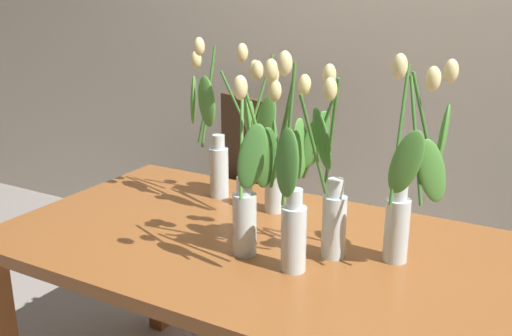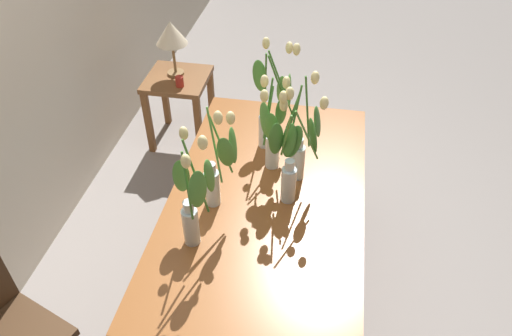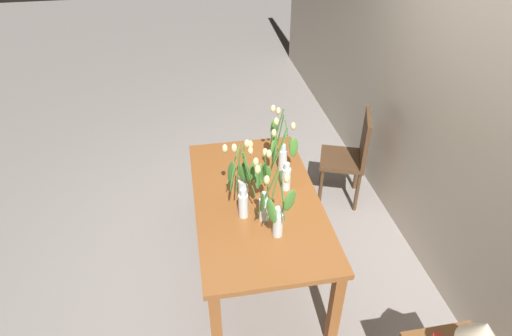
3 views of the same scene
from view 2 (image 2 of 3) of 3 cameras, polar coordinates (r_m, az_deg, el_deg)
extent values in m
plane|color=gray|center=(2.81, 1.04, -14.33)|extent=(18.00, 18.00, 0.00)
cube|color=brown|center=(2.26, 1.25, -3.75)|extent=(1.60, 0.90, 0.04)
cube|color=brown|center=(3.05, 10.60, -0.02)|extent=(0.07, 0.07, 0.70)
cube|color=brown|center=(3.11, -3.80, 1.60)|extent=(0.07, 0.07, 0.70)
cylinder|color=silver|center=(2.36, 1.93, 1.97)|extent=(0.07, 0.07, 0.18)
cylinder|color=silver|center=(2.29, 2.00, 4.22)|extent=(0.04, 0.04, 0.05)
cylinder|color=silver|center=(2.38, 1.92, 1.40)|extent=(0.06, 0.06, 0.11)
cylinder|color=#3D752D|center=(2.17, 1.48, 6.14)|extent=(0.11, 0.03, 0.26)
ellipsoid|color=#F4E093|center=(2.05, 0.99, 8.53)|extent=(0.04, 0.04, 0.06)
ellipsoid|color=#4C8E38|center=(2.15, 1.76, 4.68)|extent=(0.04, 0.08, 0.17)
cylinder|color=#3D752D|center=(2.19, 1.44, 6.99)|extent=(0.05, 0.04, 0.30)
ellipsoid|color=#F4E093|center=(2.09, 1.00, 10.23)|extent=(0.04, 0.04, 0.06)
ellipsoid|color=#4C8E38|center=(2.16, 1.13, 5.68)|extent=(0.10, 0.09, 0.18)
cylinder|color=silver|center=(2.17, -5.18, -2.36)|extent=(0.07, 0.07, 0.18)
cylinder|color=silver|center=(2.09, -5.36, -0.05)|extent=(0.04, 0.04, 0.05)
cylinder|color=silver|center=(2.19, -5.13, -2.94)|extent=(0.06, 0.06, 0.11)
cylinder|color=#56933D|center=(1.99, -4.13, 2.71)|extent=(0.02, 0.10, 0.28)
ellipsoid|color=#F4E093|center=(1.89, -3.03, 5.93)|extent=(0.04, 0.04, 0.06)
ellipsoid|color=#4C8E38|center=(2.01, -2.74, 2.68)|extent=(0.09, 0.05, 0.18)
cylinder|color=#56933D|center=(1.95, -4.91, 2.61)|extent=(0.08, 0.07, 0.32)
ellipsoid|color=#F4E093|center=(1.82, -4.52, 5.94)|extent=(0.04, 0.04, 0.06)
ellipsoid|color=#4C8E38|center=(1.94, -3.60, 1.86)|extent=(0.09, 0.09, 0.18)
cylinder|color=silver|center=(2.01, -7.70, -6.87)|extent=(0.07, 0.07, 0.18)
cylinder|color=silver|center=(1.93, -8.00, -4.55)|extent=(0.04, 0.04, 0.05)
cylinder|color=silver|center=(2.03, -7.62, -7.44)|extent=(0.06, 0.06, 0.11)
cylinder|color=#3D752D|center=(1.80, -7.09, -1.12)|extent=(0.02, 0.08, 0.34)
ellipsoid|color=#F4E093|center=(1.68, -6.33, 3.01)|extent=(0.04, 0.04, 0.06)
ellipsoid|color=#4C8E38|center=(1.81, -5.53, -0.94)|extent=(0.10, 0.04, 0.18)
cylinder|color=#3D752D|center=(1.90, -8.26, -0.28)|extent=(0.12, 0.04, 0.25)
ellipsoid|color=#F4E093|center=(1.86, -8.56, 4.09)|extent=(0.04, 0.04, 0.06)
ellipsoid|color=#4C8E38|center=(1.97, -8.84, -0.97)|extent=(0.04, 0.08, 0.17)
cylinder|color=#3D752D|center=(1.81, -8.10, -2.20)|extent=(0.06, 0.04, 0.29)
ellipsoid|color=#F4E093|center=(1.69, -8.31, 0.80)|extent=(0.04, 0.04, 0.06)
ellipsoid|color=#4C8E38|center=(1.77, -6.94, -2.55)|extent=(0.07, 0.08, 0.18)
cylinder|color=silver|center=(2.18, 3.85, -2.06)|extent=(0.07, 0.07, 0.18)
cylinder|color=silver|center=(2.10, 3.98, 0.26)|extent=(0.04, 0.04, 0.05)
cylinder|color=silver|center=(2.20, 3.81, -2.63)|extent=(0.06, 0.06, 0.11)
cylinder|color=#56933D|center=(2.05, 3.59, 3.79)|extent=(0.07, 0.05, 0.26)
ellipsoid|color=#F4E093|center=(2.01, 3.29, 7.47)|extent=(0.04, 0.04, 0.06)
ellipsoid|color=#427F33|center=(2.10, 2.38, 3.46)|extent=(0.06, 0.07, 0.17)
cylinder|color=#56933D|center=(2.04, 6.06, 3.79)|extent=(0.07, 0.11, 0.28)
ellipsoid|color=#F4E093|center=(1.98, 8.07, 7.62)|extent=(0.04, 0.04, 0.06)
ellipsoid|color=#427F33|center=(2.09, 6.74, 3.82)|extent=(0.09, 0.08, 0.18)
cylinder|color=silver|center=(2.49, 1.08, 4.36)|extent=(0.07, 0.07, 0.18)
cylinder|color=silver|center=(2.43, 1.12, 6.56)|extent=(0.04, 0.04, 0.05)
cylinder|color=silver|center=(2.51, 1.08, 3.81)|extent=(0.06, 0.06, 0.11)
cylinder|color=#3D752D|center=(2.37, 2.58, 10.18)|extent=(0.08, 0.09, 0.31)
ellipsoid|color=#F4E093|center=(2.33, 3.97, 14.01)|extent=(0.04, 0.04, 0.06)
ellipsoid|color=#4C8E38|center=(2.45, 2.99, 9.32)|extent=(0.10, 0.08, 0.18)
cylinder|color=#3D752D|center=(2.39, 1.15, 10.49)|extent=(0.10, 0.02, 0.32)
ellipsoid|color=#F4E093|center=(2.35, 1.19, 14.55)|extent=(0.04, 0.04, 0.06)
ellipsoid|color=#4C8E38|center=(2.43, 0.46, 10.83)|extent=(0.04, 0.10, 0.18)
cylinder|color=#3D752D|center=(2.33, 2.99, 9.99)|extent=(0.02, 0.13, 0.34)
ellipsoid|color=#F4E093|center=(2.25, 4.82, 13.81)|extent=(0.04, 0.04, 0.06)
ellipsoid|color=#4C8E38|center=(2.39, 3.96, 9.12)|extent=(0.12, 0.04, 0.18)
cylinder|color=silver|center=(2.30, 4.92, 0.68)|extent=(0.07, 0.07, 0.18)
cylinder|color=silver|center=(2.23, 5.08, 2.95)|extent=(0.04, 0.04, 0.05)
cylinder|color=silver|center=(2.32, 4.88, 0.11)|extent=(0.06, 0.06, 0.11)
cylinder|color=#3D752D|center=(2.10, 4.15, 5.38)|extent=(0.10, 0.07, 0.29)
ellipsoid|color=#F4E093|center=(1.98, 3.27, 8.35)|extent=(0.04, 0.04, 0.06)
ellipsoid|color=#427F33|center=(2.10, 3.94, 3.26)|extent=(0.08, 0.09, 0.17)
cylinder|color=#3D752D|center=(2.10, 4.52, 5.58)|extent=(0.09, 0.05, 0.31)
ellipsoid|color=#F4E093|center=(1.98, 4.01, 8.78)|extent=(0.04, 0.04, 0.06)
ellipsoid|color=#427F33|center=(2.10, 4.47, 3.11)|extent=(0.06, 0.11, 0.18)
cylinder|color=#3D752D|center=(2.18, 4.28, 6.41)|extent=(0.06, 0.08, 0.27)
ellipsoid|color=#F4E093|center=(2.13, 3.61, 10.05)|extent=(0.04, 0.04, 0.06)
ellipsoid|color=#427F33|center=(2.18, 2.98, 6.70)|extent=(0.11, 0.06, 0.18)
cylinder|color=#3D752D|center=(2.12, 6.10, 6.49)|extent=(0.02, 0.05, 0.36)
ellipsoid|color=#F4E093|center=(2.03, 7.01, 10.56)|extent=(0.04, 0.04, 0.06)
ellipsoid|color=#427F33|center=(2.17, 7.26, 5.43)|extent=(0.08, 0.06, 0.18)
cylinder|color=#4C331E|center=(2.67, -25.12, -16.71)|extent=(0.04, 0.04, 0.43)
cube|color=brown|center=(3.58, -9.31, 10.32)|extent=(0.44, 0.44, 0.04)
cube|color=brown|center=(3.52, -6.80, 4.71)|extent=(0.04, 0.04, 0.51)
cube|color=brown|center=(3.82, -5.29, 8.00)|extent=(0.04, 0.04, 0.51)
cube|color=brown|center=(3.64, -12.59, 5.24)|extent=(0.04, 0.04, 0.51)
cube|color=brown|center=(3.93, -10.72, 8.41)|extent=(0.04, 0.04, 0.51)
cylinder|color=olive|center=(3.61, -9.46, 11.05)|extent=(0.12, 0.12, 0.02)
cylinder|color=olive|center=(3.55, -9.67, 12.72)|extent=(0.02, 0.02, 0.22)
cone|color=beige|center=(3.47, -10.02, 15.49)|extent=(0.22, 0.22, 0.16)
cylinder|color=#B72D23|center=(3.44, -9.03, 10.08)|extent=(0.06, 0.06, 0.07)
camera|label=1|loc=(2.78, 35.80, 15.90)|focal=40.86mm
camera|label=3|loc=(4.01, 18.21, 45.54)|focal=30.20mm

